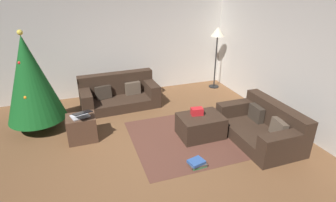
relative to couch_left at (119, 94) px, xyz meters
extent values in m
plane|color=brown|center=(0.03, -2.25, -0.29)|extent=(6.40, 6.40, 0.00)
cube|color=beige|center=(0.03, 0.89, 1.01)|extent=(6.40, 0.12, 2.60)
cube|color=beige|center=(3.17, -2.25, 1.01)|extent=(0.12, 6.40, 2.60)
cube|color=#332319|center=(0.00, -0.10, -0.17)|extent=(1.81, 0.93, 0.23)
cube|color=#332319|center=(-0.01, 0.21, 0.21)|extent=(1.79, 0.32, 0.52)
cube|color=#332319|center=(0.77, -0.06, 0.09)|extent=(0.28, 0.86, 0.29)
cube|color=#332319|center=(-0.76, -0.13, 0.09)|extent=(0.28, 0.86, 0.29)
cube|color=brown|center=(0.35, 0.02, 0.10)|extent=(0.37, 0.17, 0.30)
cube|color=#372D24|center=(-0.36, -0.01, 0.10)|extent=(0.39, 0.23, 0.31)
cube|color=#332319|center=(2.18, -2.44, -0.17)|extent=(0.95, 1.58, 0.24)
cube|color=#332319|center=(2.54, -2.43, 0.18)|extent=(0.24, 1.58, 0.45)
cube|color=#332319|center=(2.18, -3.10, 0.09)|extent=(0.95, 0.24, 0.27)
cube|color=#332319|center=(2.18, -1.77, 0.09)|extent=(0.95, 0.24, 0.27)
cube|color=brown|center=(2.34, -2.75, 0.10)|extent=(0.20, 0.38, 0.31)
cube|color=#372D24|center=(2.33, -2.12, 0.10)|extent=(0.14, 0.36, 0.30)
cube|color=#332319|center=(1.23, -1.93, -0.07)|extent=(0.83, 0.62, 0.42)
cube|color=red|center=(1.18, -1.85, 0.20)|extent=(0.24, 0.18, 0.14)
cube|color=black|center=(1.18, -1.78, 0.15)|extent=(0.10, 0.17, 0.02)
cylinder|color=brown|center=(-1.72, -0.60, -0.16)|extent=(0.10, 0.10, 0.24)
cone|color=#14541E|center=(-1.72, -0.60, 0.78)|extent=(1.09, 1.09, 1.64)
sphere|color=yellow|center=(-1.69, -0.49, 1.21)|extent=(0.08, 0.08, 0.08)
sphere|color=red|center=(-1.81, -0.71, 1.13)|extent=(0.06, 0.06, 0.06)
sphere|color=red|center=(-1.68, -0.35, 0.82)|extent=(0.07, 0.07, 0.07)
sphere|color=#CC33BF|center=(-1.57, -0.39, 0.79)|extent=(0.07, 0.07, 0.07)
sphere|color=orange|center=(-1.80, -0.92, 0.54)|extent=(0.07, 0.07, 0.07)
sphere|color=yellow|center=(-1.53, -0.22, 0.29)|extent=(0.05, 0.05, 0.05)
sphere|color=#2699E5|center=(-1.77, -0.21, 0.36)|extent=(0.06, 0.06, 0.06)
sphere|color=#F2D84C|center=(-1.72, -0.60, 1.64)|extent=(0.10, 0.10, 0.10)
cube|color=#4C3323|center=(-0.92, -1.32, -0.04)|extent=(0.52, 0.44, 0.48)
cube|color=silver|center=(-0.92, -1.32, 0.21)|extent=(0.37, 0.33, 0.02)
cube|color=black|center=(-0.87, -1.47, 0.34)|extent=(0.37, 0.32, 0.08)
cube|color=#387A47|center=(0.78, -2.77, -0.27)|extent=(0.26, 0.22, 0.03)
cube|color=#4C423D|center=(0.78, -2.78, -0.24)|extent=(0.29, 0.19, 0.03)
cube|color=#2D5193|center=(0.76, -2.78, -0.20)|extent=(0.29, 0.25, 0.05)
cylinder|color=black|center=(2.76, 0.34, -0.27)|extent=(0.28, 0.28, 0.02)
cylinder|color=black|center=(2.76, 0.34, 0.43)|extent=(0.04, 0.04, 1.43)
cone|color=beige|center=(2.76, 0.34, 1.26)|extent=(0.36, 0.36, 0.24)
cube|color=#553125|center=(1.23, -1.93, -0.28)|extent=(2.60, 2.00, 0.01)
camera|label=1|loc=(-0.84, -5.94, 2.44)|focal=28.49mm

